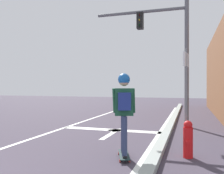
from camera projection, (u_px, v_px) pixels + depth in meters
lane_line_center at (61, 129)px, 8.48m from camera, size 0.12×20.00×0.01m
lane_line_curbside at (158, 135)px, 7.44m from camera, size 0.12×20.00×0.01m
stop_bar at (112, 130)px, 8.30m from camera, size 3.55×0.40×0.01m
lane_arrow_stem at (109, 135)px, 7.44m from camera, size 0.16×1.40×0.01m
lane_arrow_head at (117, 130)px, 8.25m from camera, size 0.71×0.71×0.01m
curb_strip at (166, 133)px, 7.36m from camera, size 0.24×24.00×0.14m
skateboard at (124, 155)px, 5.06m from camera, size 0.44×0.81×0.08m
skater at (124, 103)px, 5.03m from camera, size 0.45×0.62×1.70m
traffic_signal_mast at (166, 42)px, 9.20m from camera, size 3.59×0.34×4.81m
street_sign_post at (186, 85)px, 5.31m from camera, size 0.11×0.44×2.35m
fire_hydrant at (188, 139)px, 5.09m from camera, size 0.20×0.30×0.79m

